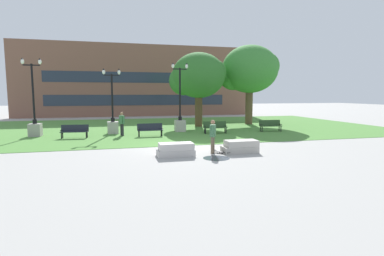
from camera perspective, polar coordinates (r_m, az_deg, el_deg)
The scene contains 18 objects.
ground_plane at distance 17.45m, azimuth -1.85°, elevation -3.43°, with size 140.00×140.00×0.00m, color #A3A09B.
grass_lawn at distance 27.21m, azimuth -6.31°, elevation 0.13°, with size 40.00×20.00×0.02m, color #4C8438.
concrete_block_center at distance 14.61m, azimuth -3.11°, elevation -4.17°, with size 1.80×0.90×0.64m.
concrete_block_left at distance 15.64m, azimuth 9.20°, elevation -3.53°, with size 1.82×0.90×0.64m.
person_skateboarder at distance 15.16m, azimuth 3.97°, elevation -1.26°, with size 0.54×1.11×1.71m.
skateboard at distance 15.27m, azimuth 5.67°, elevation -4.57°, with size 0.71×0.97×0.14m.
puddle at distance 14.21m, azimuth 4.67°, elevation -5.74°, with size 1.27×1.27×0.01m, color #47515B.
park_bench_near_left at distance 21.89m, azimuth -21.45°, elevation -0.43°, with size 1.84×0.68×0.90m.
park_bench_near_right at distance 21.48m, azimuth -7.98°, elevation -0.17°, with size 1.82×0.59×0.90m.
park_bench_far_left at distance 22.91m, azimuth 4.41°, elevation 0.29°, with size 1.83×0.66×0.90m.
park_bench_far_right at distance 24.87m, azimuth 14.68°, elevation 0.58°, with size 1.83×0.66×0.90m.
lamp_post_right at distance 23.44m, azimuth -14.84°, elevation 1.40°, with size 1.32×0.80×4.88m.
lamp_post_center at distance 23.95m, azimuth -2.29°, elevation 1.94°, with size 1.32×0.80×5.43m.
lamp_post_left at distance 23.87m, azimuth -27.77°, elevation 1.21°, with size 1.32×0.80×5.48m.
tree_far_right at distance 27.73m, azimuth 1.16°, elevation 9.84°, with size 5.09×4.85×6.75m.
tree_near_right at distance 30.41m, azimuth 10.81°, elevation 10.79°, with size 5.74×5.47×7.73m.
person_bystander_near_lawn at distance 22.03m, azimuth -13.21°, elevation 1.05°, with size 0.40×0.60×1.71m.
building_facade_distant at distance 41.44m, azimuth -10.19°, elevation 8.87°, with size 31.51×1.03×9.61m.
Camera 1 is at (-3.63, -16.80, 3.01)m, focal length 28.00 mm.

